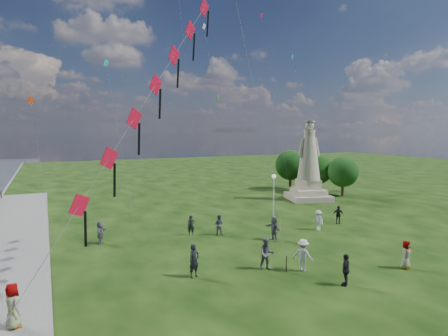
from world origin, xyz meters
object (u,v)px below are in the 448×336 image
person_2 (303,255)px  person_11 (274,228)px  lamppost (274,186)px  person_7 (219,224)px  statue (309,170)px  person_1 (267,254)px  person_5 (100,232)px  person_8 (318,220)px  person_9 (338,215)px  person_0 (194,261)px  person_10 (13,308)px  person_3 (346,270)px  person_4 (406,255)px  person_6 (191,225)px

person_2 → person_11: 5.96m
lamppost → person_7: 7.93m
statue → person_7: bearing=-133.6°
person_1 → person_11: size_ratio=1.05×
person_5 → person_11: (11.46, -4.55, 0.06)m
person_1 → person_7: 7.80m
person_7 → person_8: person_8 is taller
person_9 → person_11: 7.84m
person_0 → person_7: person_0 is taller
person_1 → person_8: bearing=54.8°
person_2 → person_11: size_ratio=1.03×
person_0 → person_10: size_ratio=1.01×
person_9 → person_10: (-23.80, -7.61, 0.14)m
person_3 → person_4: person_3 is taller
person_1 → person_8: person_1 is taller
person_10 → person_3: bearing=-122.3°
person_2 → person_7: size_ratio=1.15×
person_9 → person_11: bearing=-133.5°
person_0 → person_8: size_ratio=1.13×
person_1 → person_9: 12.95m
person_3 → person_9: size_ratio=1.08×
lamppost → person_6: (-8.95, -2.36, -2.09)m
person_4 → person_11: person_11 is taller
lamppost → person_6: size_ratio=2.60×
statue → person_10: (-28.51, -17.62, -2.50)m
person_8 → person_1: bearing=-62.6°
person_2 → statue: bearing=-74.4°
person_4 → person_10: size_ratio=0.91×
person_4 → person_8: size_ratio=1.02×
person_0 → person_4: 12.16m
person_4 → person_6: person_4 is taller
person_3 → person_7: (-1.91, 11.38, -0.04)m
person_2 → person_11: bearing=-52.8°
person_1 → person_2: 2.06m
person_0 → person_4: bearing=-39.7°
statue → person_0: statue is taller
person_4 → person_5: 19.73m
person_4 → person_11: 8.85m
person_9 → person_10: size_ratio=0.85×
person_5 → person_7: bearing=-77.1°
person_11 → person_2: bearing=-20.9°
person_0 → person_10: bearing=172.8°
person_9 → person_1: bearing=-116.5°
person_7 → person_9: size_ratio=1.02×
person_10 → statue: bearing=-81.3°
person_0 → person_1: bearing=-30.8°
person_0 → person_9: size_ratio=1.19×
person_1 → person_3: bearing=-34.1°
person_5 → person_0: bearing=-133.3°
person_6 → person_1: bearing=-62.7°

